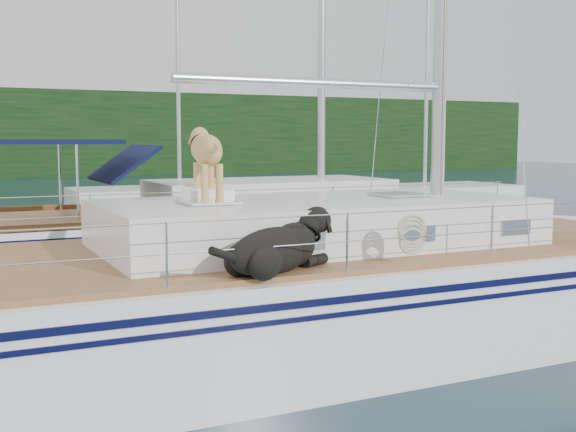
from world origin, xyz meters
TOP-DOWN VIEW (x-y plane):
  - ground at (0.00, 0.00)m, footprint 120.00×120.00m
  - main_sailboat at (0.08, -0.01)m, footprint 12.00×3.99m
  - neighbor_sailboat at (1.66, 5.74)m, footprint 11.00×3.50m
  - bg_boat_center at (4.00, 16.00)m, footprint 7.20×3.00m
  - bg_boat_east at (12.00, 13.00)m, footprint 6.40×3.00m

SIDE VIEW (x-z plane):
  - ground at x=0.00m, z-range 0.00..0.00m
  - bg_boat_center at x=4.00m, z-range -5.37..6.28m
  - bg_boat_east at x=12.00m, z-range -5.37..6.28m
  - neighbor_sailboat at x=1.66m, z-range -6.02..7.28m
  - main_sailboat at x=0.08m, z-range -6.33..7.68m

